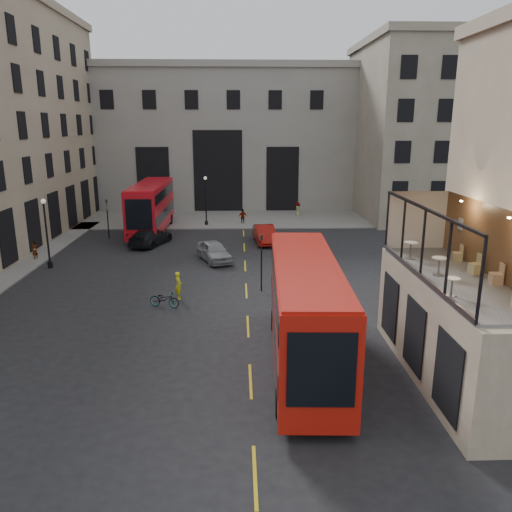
{
  "coord_description": "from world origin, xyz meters",
  "views": [
    {
      "loc": [
        -2.42,
        -19.37,
        10.72
      ],
      "look_at": [
        -1.43,
        9.7,
        3.0
      ],
      "focal_mm": 35.0,
      "sensor_mm": 36.0,
      "label": 1
    }
  ],
  "objects_px": {
    "cafe_chair_b": "(496,278)",
    "cafe_chair_c": "(475,268)",
    "traffic_light_far": "(107,214)",
    "car_c": "(151,237)",
    "cafe_table_far": "(411,248)",
    "cafe_chair_d": "(457,256)",
    "bus_far": "(151,205)",
    "pedestrian_d": "(298,209)",
    "street_lamp_b": "(206,204)",
    "car_a": "(214,251)",
    "pedestrian_e": "(35,251)",
    "cafe_table_mid": "(439,263)",
    "bus_near": "(305,308)",
    "bicycle": "(164,299)",
    "traffic_light_near": "(261,255)",
    "street_lamp_a": "(47,237)",
    "cyclist": "(179,285)",
    "car_b": "(265,234)",
    "pedestrian_b": "(160,216)",
    "cafe_table_near": "(452,284)",
    "pedestrian_a": "(137,228)",
    "pedestrian_c": "(243,217)"
  },
  "relations": [
    {
      "from": "car_c",
      "to": "pedestrian_d",
      "type": "distance_m",
      "value": 20.74
    },
    {
      "from": "traffic_light_near",
      "to": "bicycle",
      "type": "xyz_separation_m",
      "value": [
        -5.98,
        -2.82,
        -1.93
      ]
    },
    {
      "from": "bus_far",
      "to": "pedestrian_d",
      "type": "relative_size",
      "value": 7.48
    },
    {
      "from": "car_c",
      "to": "cafe_table_far",
      "type": "distance_m",
      "value": 27.81
    },
    {
      "from": "car_c",
      "to": "cafe_chair_d",
      "type": "bearing_deg",
      "value": 147.53
    },
    {
      "from": "street_lamp_a",
      "to": "pedestrian_d",
      "type": "height_order",
      "value": "street_lamp_a"
    },
    {
      "from": "car_b",
      "to": "bicycle",
      "type": "bearing_deg",
      "value": -118.34
    },
    {
      "from": "street_lamp_a",
      "to": "car_c",
      "type": "height_order",
      "value": "street_lamp_a"
    },
    {
      "from": "cyclist",
      "to": "cafe_table_mid",
      "type": "height_order",
      "value": "cafe_table_mid"
    },
    {
      "from": "car_c",
      "to": "cafe_chair_d",
      "type": "height_order",
      "value": "cafe_chair_d"
    },
    {
      "from": "street_lamp_a",
      "to": "cyclist",
      "type": "distance_m",
      "value": 13.08
    },
    {
      "from": "bus_near",
      "to": "bicycle",
      "type": "height_order",
      "value": "bus_near"
    },
    {
      "from": "cafe_chair_c",
      "to": "car_a",
      "type": "bearing_deg",
      "value": 121.93
    },
    {
      "from": "bus_near",
      "to": "car_a",
      "type": "distance_m",
      "value": 18.82
    },
    {
      "from": "bus_near",
      "to": "cafe_chair_d",
      "type": "xyz_separation_m",
      "value": [
        7.09,
        0.91,
        2.09
      ]
    },
    {
      "from": "car_a",
      "to": "cafe_table_mid",
      "type": "relative_size",
      "value": 6.14
    },
    {
      "from": "bus_near",
      "to": "traffic_light_far",
      "type": "bearing_deg",
      "value": 120.35
    },
    {
      "from": "street_lamp_a",
      "to": "pedestrian_c",
      "type": "distance_m",
      "value": 22.45
    },
    {
      "from": "street_lamp_b",
      "to": "bus_far",
      "type": "bearing_deg",
      "value": -148.18
    },
    {
      "from": "pedestrian_a",
      "to": "cafe_chair_d",
      "type": "height_order",
      "value": "cafe_chair_d"
    },
    {
      "from": "cafe_table_far",
      "to": "cafe_chair_b",
      "type": "height_order",
      "value": "cafe_chair_b"
    },
    {
      "from": "car_a",
      "to": "cafe_chair_d",
      "type": "relative_size",
      "value": 6.01
    },
    {
      "from": "traffic_light_near",
      "to": "cafe_chair_d",
      "type": "xyz_separation_m",
      "value": [
        8.59,
        -9.57,
        2.41
      ]
    },
    {
      "from": "pedestrian_e",
      "to": "cafe_chair_d",
      "type": "height_order",
      "value": "cafe_chair_d"
    },
    {
      "from": "bus_near",
      "to": "cyclist",
      "type": "xyz_separation_m",
      "value": [
        -6.79,
        9.13,
        -1.88
      ]
    },
    {
      "from": "car_a",
      "to": "traffic_light_far",
      "type": "bearing_deg",
      "value": 120.23
    },
    {
      "from": "street_lamp_b",
      "to": "cafe_chair_d",
      "type": "distance_m",
      "value": 34.45
    },
    {
      "from": "traffic_light_near",
      "to": "cafe_chair_c",
      "type": "bearing_deg",
      "value": -53.84
    },
    {
      "from": "pedestrian_e",
      "to": "pedestrian_d",
      "type": "bearing_deg",
      "value": 148.67
    },
    {
      "from": "car_c",
      "to": "cafe_chair_b",
      "type": "bearing_deg",
      "value": 143.82
    },
    {
      "from": "bus_near",
      "to": "car_a",
      "type": "relative_size",
      "value": 2.63
    },
    {
      "from": "cafe_chair_b",
      "to": "cafe_chair_c",
      "type": "distance_m",
      "value": 1.4
    },
    {
      "from": "car_c",
      "to": "cafe_table_far",
      "type": "height_order",
      "value": "cafe_table_far"
    },
    {
      "from": "pedestrian_d",
      "to": "cafe_table_mid",
      "type": "bearing_deg",
      "value": 149.33
    },
    {
      "from": "car_c",
      "to": "cafe_table_near",
      "type": "distance_m",
      "value": 32.02
    },
    {
      "from": "car_c",
      "to": "cyclist",
      "type": "bearing_deg",
      "value": 125.26
    },
    {
      "from": "car_c",
      "to": "traffic_light_far",
      "type": "bearing_deg",
      "value": -12.64
    },
    {
      "from": "pedestrian_d",
      "to": "cafe_chair_d",
      "type": "bearing_deg",
      "value": 152.08
    },
    {
      "from": "pedestrian_d",
      "to": "pedestrian_b",
      "type": "bearing_deg",
      "value": 74.21
    },
    {
      "from": "bus_near",
      "to": "pedestrian_e",
      "type": "bearing_deg",
      "value": 136.15
    },
    {
      "from": "pedestrian_d",
      "to": "pedestrian_e",
      "type": "relative_size",
      "value": 1.06
    },
    {
      "from": "cafe_table_near",
      "to": "cafe_table_far",
      "type": "relative_size",
      "value": 0.85
    },
    {
      "from": "bus_near",
      "to": "pedestrian_a",
      "type": "distance_m",
      "value": 29.82
    },
    {
      "from": "traffic_light_near",
      "to": "cafe_table_far",
      "type": "bearing_deg",
      "value": -53.92
    },
    {
      "from": "traffic_light_far",
      "to": "cafe_chair_b",
      "type": "height_order",
      "value": "cafe_chair_b"
    },
    {
      "from": "cafe_table_far",
      "to": "cafe_chair_d",
      "type": "height_order",
      "value": "cafe_table_far"
    },
    {
      "from": "car_b",
      "to": "bicycle",
      "type": "height_order",
      "value": "car_b"
    },
    {
      "from": "traffic_light_near",
      "to": "cafe_table_mid",
      "type": "distance_m",
      "value": 13.83
    },
    {
      "from": "bus_far",
      "to": "pedestrian_b",
      "type": "xyz_separation_m",
      "value": [
        0.19,
        3.98,
        -1.85
      ]
    },
    {
      "from": "cafe_table_near",
      "to": "cafe_chair_d",
      "type": "distance_m",
      "value": 5.19
    }
  ]
}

